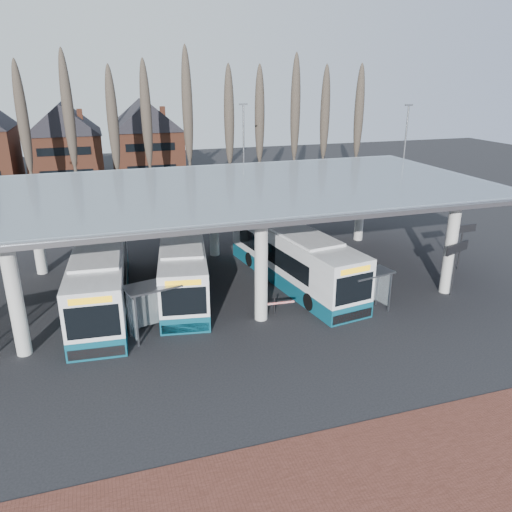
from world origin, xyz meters
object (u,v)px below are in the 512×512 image
object	(u,v)px
bus_0	(101,276)
bus_2	(292,257)
shelter_1	(155,297)
shelter_2	(367,282)
bus_1	(183,264)

from	to	relation	value
bus_0	bus_2	world-z (taller)	bus_0
shelter_1	shelter_2	world-z (taller)	shelter_1
bus_2	shelter_2	size ratio (longest dim) A/B	4.60
bus_0	shelter_2	bearing A→B (deg)	-17.87
bus_0	shelter_1	world-z (taller)	bus_0
bus_1	shelter_1	world-z (taller)	bus_1
bus_2	shelter_1	distance (m)	10.23
bus_1	shelter_1	distance (m)	5.99
bus_0	bus_1	size ratio (longest dim) A/B	1.06
bus_1	bus_2	bearing A→B (deg)	0.30
bus_2	shelter_2	distance (m)	5.90
bus_0	shelter_2	distance (m)	15.23
bus_0	shelter_2	size ratio (longest dim) A/B	4.61
bus_1	shelter_1	size ratio (longest dim) A/B	3.77
bus_2	shelter_1	xyz separation A→B (m)	(-9.24, -4.39, 0.36)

